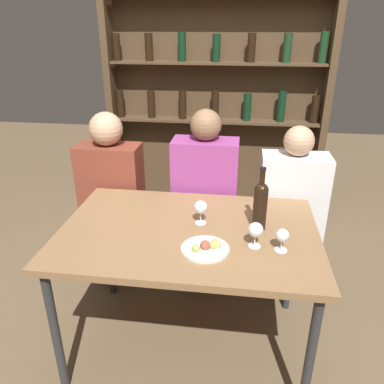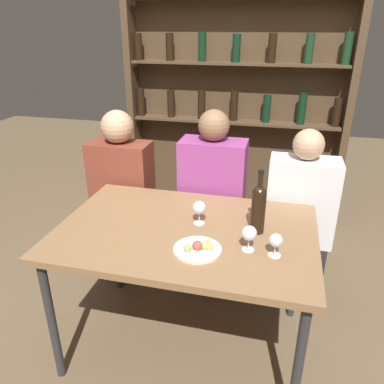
% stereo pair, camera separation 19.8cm
% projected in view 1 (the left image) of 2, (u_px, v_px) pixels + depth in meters
% --- Properties ---
extents(ground_plane, '(10.00, 10.00, 0.00)m').
position_uv_depth(ground_plane, '(189.00, 341.00, 2.24)').
color(ground_plane, brown).
extents(dining_table, '(1.32, 0.89, 0.78)m').
position_uv_depth(dining_table, '(189.00, 240.00, 1.95)').
color(dining_table, olive).
rests_on(dining_table, ground_plane).
extents(wine_rack_wall, '(1.94, 0.21, 2.20)m').
position_uv_depth(wine_rack_wall, '(216.00, 97.00, 3.32)').
color(wine_rack_wall, '#4C3823').
rests_on(wine_rack_wall, ground_plane).
extents(wine_bottle, '(0.07, 0.07, 0.33)m').
position_uv_depth(wine_bottle, '(260.00, 203.00, 1.88)').
color(wine_bottle, black).
rests_on(wine_bottle, dining_table).
extents(wine_glass_0, '(0.07, 0.07, 0.13)m').
position_uv_depth(wine_glass_0, '(201.00, 208.00, 1.95)').
color(wine_glass_0, silver).
rests_on(wine_glass_0, dining_table).
extents(wine_glass_1, '(0.06, 0.06, 0.11)m').
position_uv_depth(wine_glass_1, '(282.00, 236.00, 1.71)').
color(wine_glass_1, silver).
rests_on(wine_glass_1, dining_table).
extents(wine_glass_2, '(0.07, 0.07, 0.13)m').
position_uv_depth(wine_glass_2, '(256.00, 230.00, 1.74)').
color(wine_glass_2, silver).
rests_on(wine_glass_2, dining_table).
extents(food_plate_0, '(0.23, 0.23, 0.05)m').
position_uv_depth(food_plate_0, '(206.00, 248.00, 1.74)').
color(food_plate_0, silver).
rests_on(food_plate_0, dining_table).
extents(seated_person_left, '(0.42, 0.22, 1.24)m').
position_uv_depth(seated_person_left, '(113.00, 205.00, 2.62)').
color(seated_person_left, '#26262B').
rests_on(seated_person_left, ground_plane).
extents(seated_person_center, '(0.42, 0.22, 1.27)m').
position_uv_depth(seated_person_center, '(204.00, 209.00, 2.54)').
color(seated_person_center, '#26262B').
rests_on(seated_person_center, ground_plane).
extents(seated_person_right, '(0.42, 0.22, 1.19)m').
position_uv_depth(seated_person_right, '(289.00, 220.00, 2.48)').
color(seated_person_right, '#26262B').
rests_on(seated_person_right, ground_plane).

